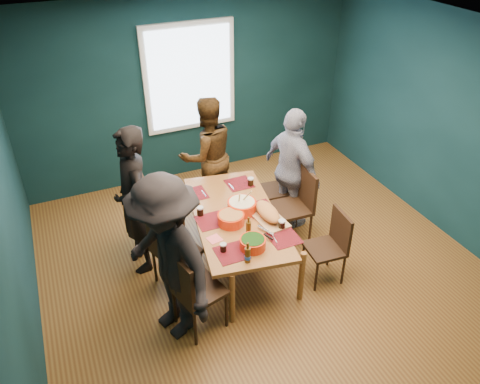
# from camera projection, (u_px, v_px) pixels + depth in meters

# --- Properties ---
(room) EXTENTS (5.01, 5.01, 2.71)m
(room) POSITION_uv_depth(u_px,v_px,m) (255.00, 156.00, 5.07)
(room) COLOR brown
(room) RESTS_ON ground
(dining_table) EXTENTS (1.20, 1.96, 0.70)m
(dining_table) POSITION_uv_depth(u_px,v_px,m) (236.00, 219.00, 5.35)
(dining_table) COLOR olive
(dining_table) RESTS_ON floor
(chair_left_far) EXTENTS (0.45, 0.45, 0.94)m
(chair_left_far) POSITION_uv_depth(u_px,v_px,m) (156.00, 207.00, 5.70)
(chair_left_far) COLOR black
(chair_left_far) RESTS_ON floor
(chair_left_mid) EXTENTS (0.55, 0.55, 0.96)m
(chair_left_mid) POSITION_uv_depth(u_px,v_px,m) (169.00, 247.00, 5.05)
(chair_left_mid) COLOR black
(chair_left_mid) RESTS_ON floor
(chair_left_near) EXTENTS (0.54, 0.54, 0.98)m
(chair_left_near) POSITION_uv_depth(u_px,v_px,m) (191.00, 288.00, 4.52)
(chair_left_near) COLOR black
(chair_left_near) RESTS_ON floor
(chair_right_far) EXTENTS (0.43, 0.43, 0.87)m
(chair_right_far) POSITION_uv_depth(u_px,v_px,m) (280.00, 184.00, 6.23)
(chair_right_far) COLOR black
(chair_right_far) RESTS_ON floor
(chair_right_mid) EXTENTS (0.47, 0.47, 0.98)m
(chair_right_mid) POSITION_uv_depth(u_px,v_px,m) (298.00, 200.00, 5.79)
(chair_right_mid) COLOR black
(chair_right_mid) RESTS_ON floor
(chair_right_near) EXTENTS (0.42, 0.42, 0.87)m
(chair_right_near) POSITION_uv_depth(u_px,v_px,m) (332.00, 241.00, 5.21)
(chair_right_near) COLOR black
(chair_right_near) RESTS_ON floor
(person_far_left) EXTENTS (0.45, 0.67, 1.78)m
(person_far_left) POSITION_uv_depth(u_px,v_px,m) (134.00, 202.00, 5.20)
(person_far_left) COLOR black
(person_far_left) RESTS_ON floor
(person_back) EXTENTS (0.84, 0.68, 1.64)m
(person_back) POSITION_uv_depth(u_px,v_px,m) (207.00, 155.00, 6.25)
(person_back) COLOR black
(person_back) RESTS_ON floor
(person_right) EXTENTS (0.59, 1.02, 1.64)m
(person_right) POSITION_uv_depth(u_px,v_px,m) (292.00, 170.00, 5.91)
(person_right) COLOR silver
(person_right) RESTS_ON floor
(person_near_left) EXTENTS (1.02, 1.32, 1.80)m
(person_near_left) POSITION_uv_depth(u_px,v_px,m) (168.00, 260.00, 4.36)
(person_near_left) COLOR black
(person_near_left) RESTS_ON floor
(bowl_salad) EXTENTS (0.30, 0.30, 0.12)m
(bowl_salad) POSITION_uv_depth(u_px,v_px,m) (231.00, 219.00, 5.14)
(bowl_salad) COLOR red
(bowl_salad) RESTS_ON dining_table
(bowl_dumpling) EXTENTS (0.33, 0.33, 0.31)m
(bowl_dumpling) POSITION_uv_depth(u_px,v_px,m) (242.00, 206.00, 5.33)
(bowl_dumpling) COLOR red
(bowl_dumpling) RESTS_ON dining_table
(bowl_herbs) EXTENTS (0.27, 0.27, 0.12)m
(bowl_herbs) POSITION_uv_depth(u_px,v_px,m) (253.00, 243.00, 4.79)
(bowl_herbs) COLOR red
(bowl_herbs) RESTS_ON dining_table
(cutting_board) EXTENTS (0.36, 0.70, 0.15)m
(cutting_board) POSITION_uv_depth(u_px,v_px,m) (268.00, 213.00, 5.22)
(cutting_board) COLOR tan
(cutting_board) RESTS_ON dining_table
(small_bowl) EXTENTS (0.15, 0.15, 0.06)m
(small_bowl) POSITION_uv_depth(u_px,v_px,m) (187.00, 191.00, 5.68)
(small_bowl) COLOR black
(small_bowl) RESTS_ON dining_table
(beer_bottle_a) EXTENTS (0.06, 0.06, 0.24)m
(beer_bottle_a) POSITION_uv_depth(u_px,v_px,m) (248.00, 255.00, 4.60)
(beer_bottle_a) COLOR #482E0C
(beer_bottle_a) RESTS_ON dining_table
(beer_bottle_b) EXTENTS (0.06, 0.06, 0.22)m
(beer_bottle_b) POSITION_uv_depth(u_px,v_px,m) (249.00, 228.00, 4.97)
(beer_bottle_b) COLOR #482E0C
(beer_bottle_b) RESTS_ON dining_table
(cola_glass_a) EXTENTS (0.07, 0.07, 0.10)m
(cola_glass_a) POSITION_uv_depth(u_px,v_px,m) (223.00, 247.00, 4.75)
(cola_glass_a) COLOR black
(cola_glass_a) RESTS_ON dining_table
(cola_glass_b) EXTENTS (0.08, 0.08, 0.11)m
(cola_glass_b) POSITION_uv_depth(u_px,v_px,m) (282.00, 224.00, 5.07)
(cola_glass_b) COLOR black
(cola_glass_b) RESTS_ON dining_table
(cola_glass_c) EXTENTS (0.08, 0.08, 0.11)m
(cola_glass_c) POSITION_uv_depth(u_px,v_px,m) (251.00, 181.00, 5.81)
(cola_glass_c) COLOR black
(cola_glass_c) RESTS_ON dining_table
(cola_glass_d) EXTENTS (0.08, 0.08, 0.11)m
(cola_glass_d) POSITION_uv_depth(u_px,v_px,m) (200.00, 211.00, 5.28)
(cola_glass_d) COLOR black
(cola_glass_d) RESTS_ON dining_table
(napkin_a) EXTENTS (0.16, 0.16, 0.00)m
(napkin_a) POSITION_uv_depth(u_px,v_px,m) (263.00, 203.00, 5.50)
(napkin_a) COLOR #F4666F
(napkin_a) RESTS_ON dining_table
(napkin_b) EXTENTS (0.16, 0.16, 0.00)m
(napkin_b) POSITION_uv_depth(u_px,v_px,m) (215.00, 239.00, 4.95)
(napkin_b) COLOR #F4666F
(napkin_b) RESTS_ON dining_table
(napkin_c) EXTENTS (0.19, 0.19, 0.00)m
(napkin_c) POSITION_uv_depth(u_px,v_px,m) (290.00, 241.00, 4.92)
(napkin_c) COLOR #F4666F
(napkin_c) RESTS_ON dining_table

